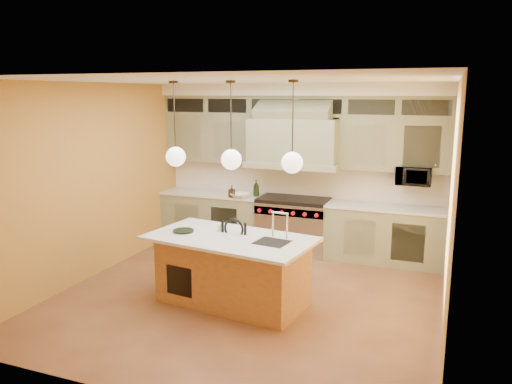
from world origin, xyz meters
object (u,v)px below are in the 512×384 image
at_px(range, 293,225).
at_px(microwave, 414,176).
at_px(kitchen_island, 233,269).
at_px(counter_stool, 229,257).

relative_size(range, microwave, 2.21).
distance_m(kitchen_island, counter_stool, 0.17).
bearing_deg(kitchen_island, counter_stool, -148.34).
bearing_deg(counter_stool, kitchen_island, 26.72).
bearing_deg(microwave, kitchen_island, -129.43).
relative_size(range, kitchen_island, 0.53).
height_order(counter_stool, microwave, microwave).
bearing_deg(kitchen_island, microwave, 58.57).
height_order(kitchen_island, counter_stool, kitchen_island).
height_order(kitchen_island, microwave, microwave).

